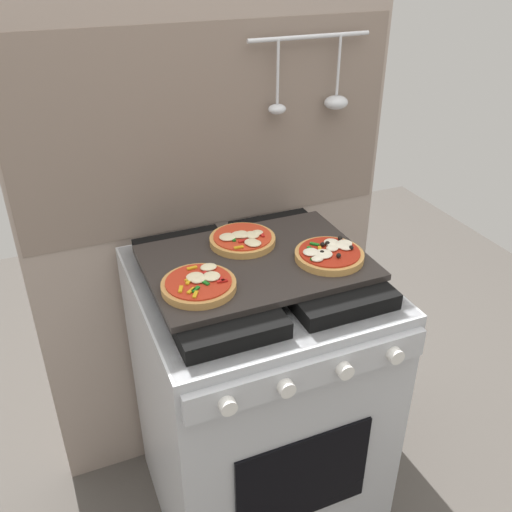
# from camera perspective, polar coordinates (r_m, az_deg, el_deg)

# --- Properties ---
(ground_plane) EXTENTS (4.00, 4.00, 0.00)m
(ground_plane) POSITION_cam_1_polar(r_m,az_deg,el_deg) (2.02, 0.00, -23.32)
(ground_plane) COLOR #4C4742
(kitchen_backsplash) EXTENTS (1.10, 0.09, 1.55)m
(kitchen_backsplash) POSITION_cam_1_polar(r_m,az_deg,el_deg) (1.74, -4.21, 1.12)
(kitchen_backsplash) COLOR gray
(kitchen_backsplash) RESTS_ON ground_plane
(stove) EXTENTS (0.60, 0.64, 0.90)m
(stove) POSITION_cam_1_polar(r_m,az_deg,el_deg) (1.68, 0.02, -14.19)
(stove) COLOR #B7BABF
(stove) RESTS_ON ground_plane
(baking_tray) EXTENTS (0.54, 0.38, 0.02)m
(baking_tray) POSITION_cam_1_polar(r_m,az_deg,el_deg) (1.40, 0.00, -0.64)
(baking_tray) COLOR #2D2826
(baking_tray) RESTS_ON stove
(pizza_left) EXTENTS (0.17, 0.17, 0.03)m
(pizza_left) POSITION_cam_1_polar(r_m,az_deg,el_deg) (1.29, -5.77, -2.85)
(pizza_left) COLOR #C18947
(pizza_left) RESTS_ON baking_tray
(pizza_right) EXTENTS (0.17, 0.17, 0.03)m
(pizza_right) POSITION_cam_1_polar(r_m,az_deg,el_deg) (1.41, 7.44, 0.20)
(pizza_right) COLOR tan
(pizza_right) RESTS_ON baking_tray
(pizza_center) EXTENTS (0.17, 0.17, 0.03)m
(pizza_center) POSITION_cam_1_polar(r_m,az_deg,el_deg) (1.46, -1.35, 1.71)
(pizza_center) COLOR tan
(pizza_center) RESTS_ON baking_tray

